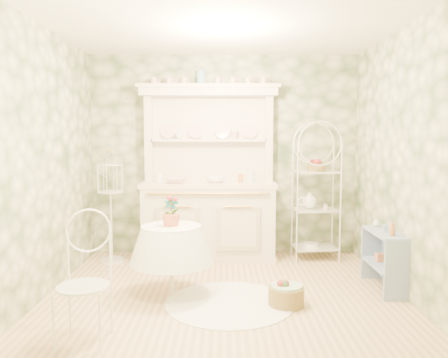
{
  "coord_description": "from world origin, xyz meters",
  "views": [
    {
      "loc": [
        -0.01,
        -4.16,
        1.59
      ],
      "look_at": [
        0.0,
        0.5,
        1.15
      ],
      "focal_mm": 35.0,
      "sensor_mm": 36.0,
      "label": 1
    }
  ],
  "objects_px": {
    "kitchen_dresser": "(209,172)",
    "cafe_chair": "(83,289)",
    "side_shelf": "(384,259)",
    "floor_basket": "(286,294)",
    "round_table": "(172,256)",
    "birdcage_stand": "(111,204)",
    "bakers_rack": "(316,185)"
  },
  "relations": [
    {
      "from": "kitchen_dresser",
      "to": "cafe_chair",
      "type": "height_order",
      "value": "kitchen_dresser"
    },
    {
      "from": "side_shelf",
      "to": "floor_basket",
      "type": "xyz_separation_m",
      "value": [
        -1.09,
        -0.46,
        -0.21
      ]
    },
    {
      "from": "round_table",
      "to": "birdcage_stand",
      "type": "distance_m",
      "value": 1.54
    },
    {
      "from": "round_table",
      "to": "birdcage_stand",
      "type": "xyz_separation_m",
      "value": [
        -0.91,
        1.2,
        0.35
      ]
    },
    {
      "from": "round_table",
      "to": "birdcage_stand",
      "type": "relative_size",
      "value": 0.53
    },
    {
      "from": "side_shelf",
      "to": "birdcage_stand",
      "type": "relative_size",
      "value": 0.5
    },
    {
      "from": "side_shelf",
      "to": "cafe_chair",
      "type": "relative_size",
      "value": 0.88
    },
    {
      "from": "round_table",
      "to": "birdcage_stand",
      "type": "height_order",
      "value": "birdcage_stand"
    },
    {
      "from": "bakers_rack",
      "to": "round_table",
      "type": "relative_size",
      "value": 2.43
    },
    {
      "from": "kitchen_dresser",
      "to": "cafe_chair",
      "type": "distance_m",
      "value": 2.67
    },
    {
      "from": "side_shelf",
      "to": "cafe_chair",
      "type": "xyz_separation_m",
      "value": [
        -2.77,
        -1.21,
        0.1
      ]
    },
    {
      "from": "kitchen_dresser",
      "to": "side_shelf",
      "type": "relative_size",
      "value": 3.04
    },
    {
      "from": "cafe_chair",
      "to": "side_shelf",
      "type": "bearing_deg",
      "value": 1.69
    },
    {
      "from": "side_shelf",
      "to": "birdcage_stand",
      "type": "height_order",
      "value": "birdcage_stand"
    },
    {
      "from": "kitchen_dresser",
      "to": "birdcage_stand",
      "type": "height_order",
      "value": "kitchen_dresser"
    },
    {
      "from": "floor_basket",
      "to": "round_table",
      "type": "bearing_deg",
      "value": 166.11
    },
    {
      "from": "kitchen_dresser",
      "to": "birdcage_stand",
      "type": "distance_m",
      "value": 1.31
    },
    {
      "from": "side_shelf",
      "to": "round_table",
      "type": "height_order",
      "value": "round_table"
    },
    {
      "from": "bakers_rack",
      "to": "cafe_chair",
      "type": "xyz_separation_m",
      "value": [
        -2.29,
        -2.39,
        -0.54
      ]
    },
    {
      "from": "cafe_chair",
      "to": "floor_basket",
      "type": "relative_size",
      "value": 2.5
    },
    {
      "from": "bakers_rack",
      "to": "cafe_chair",
      "type": "height_order",
      "value": "bakers_rack"
    },
    {
      "from": "round_table",
      "to": "cafe_chair",
      "type": "height_order",
      "value": "cafe_chair"
    },
    {
      "from": "bakers_rack",
      "to": "floor_basket",
      "type": "xyz_separation_m",
      "value": [
        -0.61,
        -1.64,
        -0.86
      ]
    },
    {
      "from": "birdcage_stand",
      "to": "kitchen_dresser",
      "type": "bearing_deg",
      "value": 8.38
    },
    {
      "from": "bakers_rack",
      "to": "birdcage_stand",
      "type": "distance_m",
      "value": 2.66
    },
    {
      "from": "side_shelf",
      "to": "cafe_chair",
      "type": "height_order",
      "value": "cafe_chair"
    },
    {
      "from": "bakers_rack",
      "to": "birdcage_stand",
      "type": "bearing_deg",
      "value": 178.96
    },
    {
      "from": "side_shelf",
      "to": "floor_basket",
      "type": "relative_size",
      "value": 2.2
    },
    {
      "from": "cafe_chair",
      "to": "floor_basket",
      "type": "bearing_deg",
      "value": 2.26
    },
    {
      "from": "bakers_rack",
      "to": "floor_basket",
      "type": "relative_size",
      "value": 5.68
    },
    {
      "from": "bakers_rack",
      "to": "floor_basket",
      "type": "distance_m",
      "value": 1.95
    },
    {
      "from": "bakers_rack",
      "to": "cafe_chair",
      "type": "bearing_deg",
      "value": -138.36
    }
  ]
}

